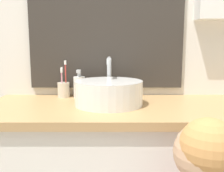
# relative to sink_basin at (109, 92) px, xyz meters

# --- Properties ---
(wall_back) EXTENTS (3.20, 0.18, 2.50)m
(wall_back) POSITION_rel_sink_basin_xyz_m (0.17, 0.27, 0.40)
(wall_back) COLOR silver
(wall_back) RESTS_ON ground_plane
(sink_basin) EXTENTS (0.32, 0.37, 0.22)m
(sink_basin) POSITION_rel_sink_basin_xyz_m (0.00, 0.00, 0.00)
(sink_basin) COLOR white
(sink_basin) RESTS_ON vanity_counter
(toothbrush_holder) EXTENTS (0.06, 0.06, 0.20)m
(toothbrush_holder) POSITION_rel_sink_basin_xyz_m (-0.25, 0.18, -0.01)
(toothbrush_holder) COLOR beige
(toothbrush_holder) RESTS_ON vanity_counter
(soap_dispenser) EXTENTS (0.06, 0.06, 0.15)m
(soap_dispenser) POSITION_rel_sink_basin_xyz_m (-0.16, 0.16, 0.00)
(soap_dispenser) COLOR white
(soap_dispenser) RESTS_ON vanity_counter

